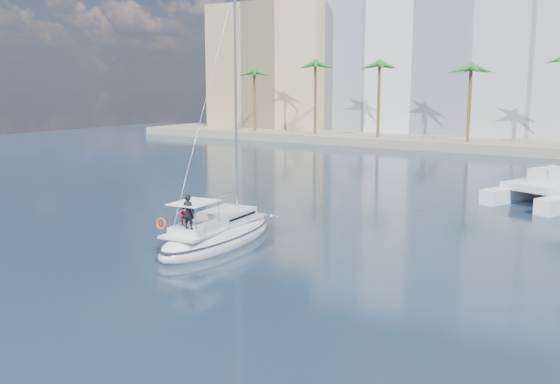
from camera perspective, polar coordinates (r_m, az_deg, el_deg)
The scene contains 9 objects.
ground at distance 31.48m, azimuth -3.52°, elevation -6.29°, with size 160.00×160.00×0.00m, color black.
quay at distance 87.59m, azimuth 20.82°, elevation 3.95°, with size 120.00×14.00×1.20m, color gray.
building_modern at distance 101.97m, azimuth 16.00°, elevation 12.52°, with size 42.00×16.00×28.00m, color silver.
building_tan_left at distance 110.94m, azimuth 0.02°, elevation 11.11°, with size 22.00×14.00×22.00m, color tan.
palm_left at distance 96.51m, azimuth 0.17°, elevation 10.86°, with size 3.60×3.60×12.30m.
palm_centre at distance 83.30m, azimuth 20.64°, elevation 10.37°, with size 3.60×3.60×12.30m.
main_sloop at distance 34.77m, azimuth -5.72°, elevation -3.92°, with size 4.00×10.15×14.72m.
catamaran at distance 50.72m, azimuth 24.02°, elevation 0.40°, with size 9.40×12.48×16.43m.
seagull at distance 37.30m, azimuth -0.75°, elevation -2.19°, with size 1.03×0.44×0.19m.
Camera 1 is at (17.92, -24.34, 8.81)m, focal length 40.00 mm.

